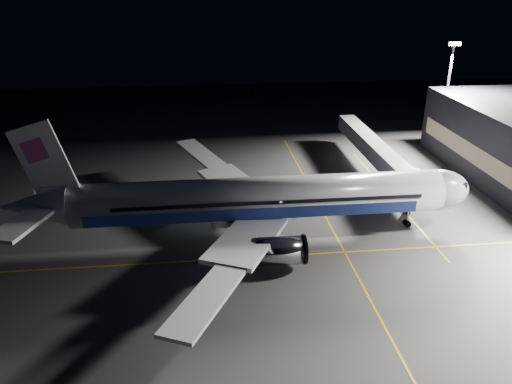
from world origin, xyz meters
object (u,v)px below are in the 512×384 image
at_px(airliner, 252,199).
at_px(safety_cone_a, 212,221).
at_px(baggage_tug, 206,193).
at_px(safety_cone_b, 298,215).
at_px(safety_cone_c, 281,217).
at_px(floodlight_mast_north, 448,87).
at_px(jet_bridge, 377,152).

height_order(airliner, safety_cone_a, airliner).
relative_size(baggage_tug, safety_cone_b, 4.12).
bearing_deg(safety_cone_c, safety_cone_a, 180.00).
bearing_deg(floodlight_mast_north, baggage_tug, -157.69).
distance_m(jet_bridge, safety_cone_a, 31.97).
bearing_deg(jet_bridge, baggage_tug, -169.51).
relative_size(safety_cone_a, safety_cone_c, 0.87).
bearing_deg(safety_cone_b, airliner, -147.60).
bearing_deg(floodlight_mast_north, safety_cone_b, -141.04).
height_order(floodlight_mast_north, safety_cone_c, floodlight_mast_north).
bearing_deg(airliner, baggage_tug, 115.24).
xyz_separation_m(baggage_tug, safety_cone_b, (13.05, -8.19, -0.45)).
bearing_deg(floodlight_mast_north, safety_cone_c, -142.55).
bearing_deg(safety_cone_a, baggage_tug, 94.36).
bearing_deg(safety_cone_c, airliner, -138.61).
height_order(floodlight_mast_north, baggage_tug, floodlight_mast_north).
bearing_deg(airliner, safety_cone_c, 41.39).
height_order(floodlight_mast_north, safety_cone_a, floodlight_mast_north).
relative_size(safety_cone_a, safety_cone_b, 0.90).
relative_size(airliner, safety_cone_c, 100.73).
bearing_deg(safety_cone_a, jet_bridge, 26.34).
xyz_separation_m(airliner, baggage_tug, (-5.98, 12.68, -4.42)).
distance_m(safety_cone_a, safety_cone_b, 12.40).
relative_size(baggage_tug, safety_cone_a, 4.60).
relative_size(jet_bridge, safety_cone_c, 56.36).
bearing_deg(jet_bridge, safety_cone_a, -153.66).
distance_m(baggage_tug, safety_cone_c, 13.64).
xyz_separation_m(floodlight_mast_north, baggage_tug, (-47.05, -19.31, -11.63)).
height_order(safety_cone_b, safety_cone_c, safety_cone_c).
bearing_deg(safety_cone_b, baggage_tug, 147.91).
height_order(safety_cone_a, safety_cone_c, safety_cone_c).
bearing_deg(safety_cone_b, safety_cone_a, -177.73).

